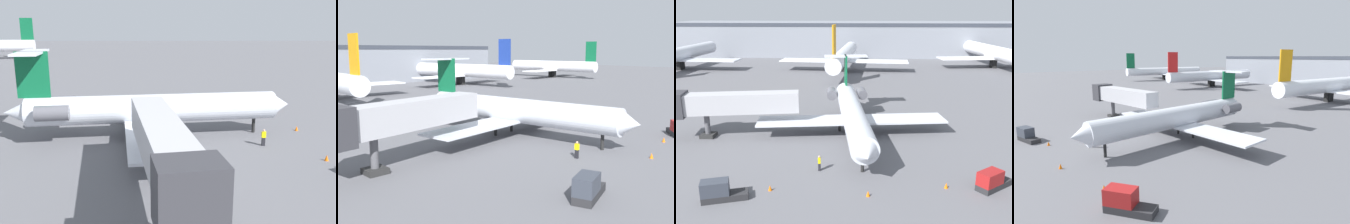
# 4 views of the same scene
# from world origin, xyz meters

# --- Properties ---
(ground_plane) EXTENTS (400.00, 400.00, 0.10)m
(ground_plane) POSITION_xyz_m (0.00, 0.00, -0.05)
(ground_plane) COLOR #5B5B60
(regional_jet) EXTENTS (25.60, 30.41, 9.23)m
(regional_jet) POSITION_xyz_m (-0.05, -0.85, 3.15)
(regional_jet) COLOR silver
(regional_jet) RESTS_ON ground_plane
(jet_bridge) EXTENTS (17.14, 5.58, 6.17)m
(jet_bridge) POSITION_xyz_m (-16.56, -2.64, 4.48)
(jet_bridge) COLOR #ADADB2
(jet_bridge) RESTS_ON ground_plane
(ground_crew_marshaller) EXTENTS (0.28, 0.41, 1.69)m
(ground_crew_marshaller) POSITION_xyz_m (-3.16, -12.54, 0.86)
(ground_crew_marshaller) COLOR black
(ground_crew_marshaller) RESTS_ON ground_plane
(baggage_tug_trailing) EXTENTS (4.03, 3.54, 1.90)m
(baggage_tug_trailing) POSITION_xyz_m (13.58, -15.77, 0.84)
(baggage_tug_trailing) COLOR #262628
(baggage_tug_trailing) RESTS_ON ground_plane
(traffic_cone_near) EXTENTS (0.36, 0.36, 0.55)m
(traffic_cone_near) POSITION_xyz_m (9.34, -15.84, 0.28)
(traffic_cone_near) COLOR orange
(traffic_cone_near) RESTS_ON ground_plane
(traffic_cone_mid) EXTENTS (0.36, 0.36, 0.55)m
(traffic_cone_mid) POSITION_xyz_m (1.89, -17.73, 0.28)
(traffic_cone_mid) COLOR orange
(traffic_cone_mid) RESTS_ON ground_plane
(traffic_cone_far) EXTENTS (0.36, 0.36, 0.55)m
(traffic_cone_far) POSITION_xyz_m (-7.30, -17.10, 0.28)
(traffic_cone_far) COLOR orange
(traffic_cone_far) RESTS_ON ground_plane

